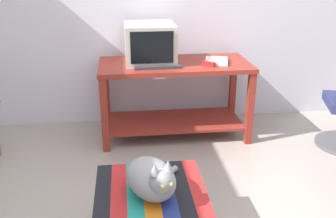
% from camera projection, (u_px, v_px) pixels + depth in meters
% --- Properties ---
extents(desk, '(1.36, 0.65, 0.70)m').
position_uv_depth(desk, '(175.00, 86.00, 3.55)').
color(desk, maroon).
rests_on(desk, ground_plane).
extents(tv_monitor, '(0.44, 0.48, 0.34)m').
position_uv_depth(tv_monitor, '(150.00, 44.00, 3.44)').
color(tv_monitor, '#BCB7A8').
rests_on(tv_monitor, desk).
extents(keyboard, '(0.41, 0.17, 0.02)m').
position_uv_depth(keyboard, '(157.00, 66.00, 3.31)').
color(keyboard, '#333338').
rests_on(keyboard, desk).
extents(book, '(0.25, 0.28, 0.03)m').
position_uv_depth(book, '(216.00, 61.00, 3.46)').
color(book, white).
rests_on(book, desk).
extents(cat, '(0.35, 0.45, 0.26)m').
position_uv_depth(cat, '(152.00, 179.00, 2.04)').
color(cat, gray).
rests_on(cat, ottoman_with_blanket).
extents(stapler, '(0.11, 0.10, 0.04)m').
position_uv_depth(stapler, '(209.00, 64.00, 3.36)').
color(stapler, '#A31E1E').
rests_on(stapler, desk).
extents(pen, '(0.11, 0.09, 0.01)m').
position_uv_depth(pen, '(222.00, 61.00, 3.51)').
color(pen, '#2351B2').
rests_on(pen, desk).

